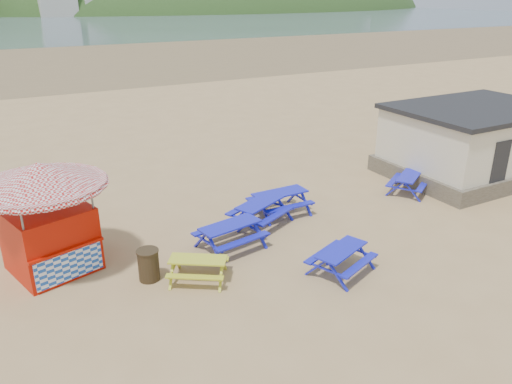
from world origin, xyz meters
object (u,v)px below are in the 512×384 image
litter_bin (149,265)px  picnic_table_yellow (198,269)px  picnic_table_blue_a (261,212)px  picnic_table_blue_b (280,203)px  ice_cream_kiosk (44,204)px  amenity_block (474,141)px

litter_bin → picnic_table_yellow: bearing=-28.9°
picnic_table_blue_a → picnic_table_yellow: (-3.44, -2.44, -0.09)m
picnic_table_yellow → litter_bin: bearing=-175.8°
picnic_table_blue_b → picnic_table_yellow: size_ratio=0.99×
litter_bin → picnic_table_blue_b: bearing=20.8°
ice_cream_kiosk → picnic_table_yellow: bearing=-53.0°
picnic_table_blue_a → amenity_block: 11.10m
picnic_table_blue_a → ice_cream_kiosk: ice_cream_kiosk is taller
picnic_table_blue_b → picnic_table_blue_a: bearing=-158.1°
ice_cream_kiosk → amenity_block: 18.08m
ice_cream_kiosk → litter_bin: ice_cream_kiosk is taller
picnic_table_blue_a → picnic_table_yellow: bearing=-169.3°
litter_bin → amenity_block: 15.87m
picnic_table_yellow → ice_cream_kiosk: bearing=176.3°
picnic_table_yellow → ice_cream_kiosk: size_ratio=0.45×
picnic_table_blue_b → amenity_block: amenity_block is taller
picnic_table_blue_a → amenity_block: bearing=-24.3°
picnic_table_blue_a → litter_bin: size_ratio=2.70×
litter_bin → amenity_block: amenity_block is taller
picnic_table_yellow → amenity_block: amenity_block is taller
ice_cream_kiosk → litter_bin: size_ratio=4.91×
picnic_table_blue_a → picnic_table_blue_b: picnic_table_blue_a is taller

